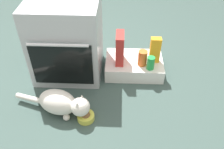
{
  "coord_description": "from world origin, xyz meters",
  "views": [
    {
      "loc": [
        0.39,
        -1.36,
        1.45
      ],
      "look_at": [
        0.33,
        0.06,
        0.25
      ],
      "focal_mm": 38.37,
      "sensor_mm": 36.0,
      "label": 1
    }
  ],
  "objects_px": {
    "juice_carton": "(155,50)",
    "cat": "(62,103)",
    "soda_can": "(151,63)",
    "sauce_jar": "(143,58)",
    "pantry_cabinet": "(134,65)",
    "cereal_box": "(120,48)",
    "oven": "(67,39)",
    "food_bowl": "(86,116)"
  },
  "relations": [
    {
      "from": "juice_carton",
      "to": "cat",
      "type": "bearing_deg",
      "value": -143.96
    },
    {
      "from": "soda_can",
      "to": "sauce_jar",
      "type": "bearing_deg",
      "value": 140.01
    },
    {
      "from": "cat",
      "to": "sauce_jar",
      "type": "xyz_separation_m",
      "value": [
        0.63,
        0.48,
        0.09
      ]
    },
    {
      "from": "cat",
      "to": "soda_can",
      "type": "relative_size",
      "value": 5.24
    },
    {
      "from": "pantry_cabinet",
      "to": "sauce_jar",
      "type": "xyz_separation_m",
      "value": [
        0.07,
        -0.06,
        0.13
      ]
    },
    {
      "from": "pantry_cabinet",
      "to": "cereal_box",
      "type": "distance_m",
      "value": 0.25
    },
    {
      "from": "juice_carton",
      "to": "pantry_cabinet",
      "type": "bearing_deg",
      "value": 176.91
    },
    {
      "from": "cat",
      "to": "cereal_box",
      "type": "xyz_separation_m",
      "value": [
        0.43,
        0.52,
        0.16
      ]
    },
    {
      "from": "sauce_jar",
      "to": "juice_carton",
      "type": "height_order",
      "value": "juice_carton"
    },
    {
      "from": "sauce_jar",
      "to": "soda_can",
      "type": "distance_m",
      "value": 0.09
    },
    {
      "from": "oven",
      "to": "cat",
      "type": "relative_size",
      "value": 1.11
    },
    {
      "from": "cat",
      "to": "cereal_box",
      "type": "height_order",
      "value": "cereal_box"
    },
    {
      "from": "soda_can",
      "to": "cat",
      "type": "bearing_deg",
      "value": -148.59
    },
    {
      "from": "soda_can",
      "to": "juice_carton",
      "type": "distance_m",
      "value": 0.13
    },
    {
      "from": "oven",
      "to": "food_bowl",
      "type": "height_order",
      "value": "oven"
    },
    {
      "from": "oven",
      "to": "cereal_box",
      "type": "distance_m",
      "value": 0.47
    },
    {
      "from": "oven",
      "to": "cereal_box",
      "type": "xyz_separation_m",
      "value": [
        0.46,
        -0.0,
        -0.08
      ]
    },
    {
      "from": "soda_can",
      "to": "juice_carton",
      "type": "bearing_deg",
      "value": 69.73
    },
    {
      "from": "food_bowl",
      "to": "oven",
      "type": "bearing_deg",
      "value": 110.43
    },
    {
      "from": "sauce_jar",
      "to": "oven",
      "type": "bearing_deg",
      "value": 176.21
    },
    {
      "from": "pantry_cabinet",
      "to": "soda_can",
      "type": "xyz_separation_m",
      "value": [
        0.13,
        -0.12,
        0.12
      ]
    },
    {
      "from": "juice_carton",
      "to": "cereal_box",
      "type": "bearing_deg",
      "value": -177.56
    },
    {
      "from": "sauce_jar",
      "to": "pantry_cabinet",
      "type": "bearing_deg",
      "value": 136.04
    },
    {
      "from": "sauce_jar",
      "to": "cereal_box",
      "type": "bearing_deg",
      "value": 168.35
    },
    {
      "from": "food_bowl",
      "to": "soda_can",
      "type": "height_order",
      "value": "soda_can"
    },
    {
      "from": "soda_can",
      "to": "oven",
      "type": "bearing_deg",
      "value": 172.17
    },
    {
      "from": "oven",
      "to": "juice_carton",
      "type": "height_order",
      "value": "oven"
    },
    {
      "from": "oven",
      "to": "sauce_jar",
      "type": "distance_m",
      "value": 0.68
    },
    {
      "from": "pantry_cabinet",
      "to": "cat",
      "type": "xyz_separation_m",
      "value": [
        -0.56,
        -0.55,
        0.05
      ]
    },
    {
      "from": "cat",
      "to": "soda_can",
      "type": "distance_m",
      "value": 0.82
    },
    {
      "from": "sauce_jar",
      "to": "soda_can",
      "type": "xyz_separation_m",
      "value": [
        0.07,
        -0.06,
        -0.01
      ]
    },
    {
      "from": "cat",
      "to": "sauce_jar",
      "type": "bearing_deg",
      "value": 54.24
    },
    {
      "from": "oven",
      "to": "pantry_cabinet",
      "type": "xyz_separation_m",
      "value": [
        0.6,
        0.02,
        -0.28
      ]
    },
    {
      "from": "cat",
      "to": "cereal_box",
      "type": "relative_size",
      "value": 2.25
    },
    {
      "from": "pantry_cabinet",
      "to": "cereal_box",
      "type": "relative_size",
      "value": 1.87
    },
    {
      "from": "cat",
      "to": "soda_can",
      "type": "xyz_separation_m",
      "value": [
        0.7,
        0.43,
        0.08
      ]
    },
    {
      "from": "oven",
      "to": "food_bowl",
      "type": "relative_size",
      "value": 5.3
    },
    {
      "from": "food_bowl",
      "to": "cat",
      "type": "bearing_deg",
      "value": 163.21
    },
    {
      "from": "cat",
      "to": "juice_carton",
      "type": "xyz_separation_m",
      "value": [
        0.74,
        0.54,
        0.14
      ]
    },
    {
      "from": "oven",
      "to": "soda_can",
      "type": "height_order",
      "value": "oven"
    },
    {
      "from": "cat",
      "to": "soda_can",
      "type": "height_order",
      "value": "soda_can"
    },
    {
      "from": "food_bowl",
      "to": "sauce_jar",
      "type": "distance_m",
      "value": 0.72
    }
  ]
}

